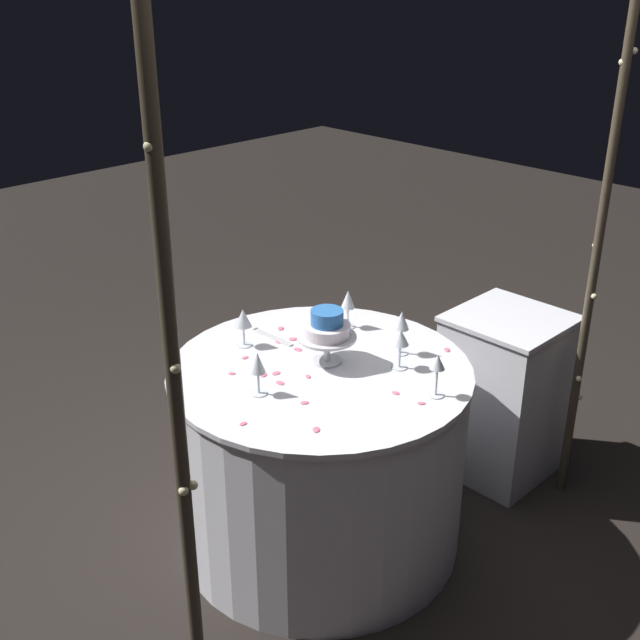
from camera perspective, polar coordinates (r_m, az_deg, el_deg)
ground_plane at (r=3.37m, az=0.00°, el=-15.11°), size 12.00×12.00×0.00m
decorative_arch at (r=2.36m, az=9.13°, el=5.65°), size 2.01×0.06×2.14m
main_table at (r=3.13m, az=0.00°, el=-9.67°), size 1.13×1.13×0.77m
side_table at (r=3.63m, az=12.91°, el=-5.22°), size 0.46×0.46×0.76m
tiered_cake at (r=2.91m, az=0.50°, el=-0.65°), size 0.22×0.22×0.21m
wine_glass_0 at (r=3.06m, az=-5.51°, el=0.04°), size 0.07×0.07×0.15m
wine_glass_1 at (r=3.20m, az=2.01°, el=1.37°), size 0.06×0.06×0.16m
wine_glass_2 at (r=2.89m, az=5.76°, el=-1.36°), size 0.06×0.06×0.16m
wine_glass_3 at (r=2.73m, az=8.39°, el=-3.24°), size 0.06×0.06×0.16m
wine_glass_4 at (r=3.00m, az=5.85°, el=-0.18°), size 0.06×0.06×0.17m
wine_glass_5 at (r=2.72m, az=-4.47°, el=-3.23°), size 0.06×0.06×0.16m
cake_knife at (r=3.20m, az=-4.17°, el=-0.89°), size 0.03×0.30×0.01m
rose_petal_0 at (r=2.83m, az=-2.87°, el=-4.50°), size 0.03×0.04×0.00m
rose_petal_1 at (r=2.89m, az=-4.07°, el=-3.91°), size 0.04×0.04×0.00m
rose_petal_2 at (r=2.90m, az=-3.16°, el=-3.80°), size 0.04×0.03×0.00m
rose_petal_3 at (r=2.71m, az=-1.11°, el=-5.92°), size 0.04×0.03×0.00m
rose_petal_4 at (r=2.87m, az=-0.86°, el=-4.05°), size 0.03×0.03×0.00m
rose_petal_5 at (r=3.10m, az=9.06°, el=-2.11°), size 0.04×0.04×0.00m
rose_petal_6 at (r=2.78m, az=5.41°, el=-5.20°), size 0.03×0.03×0.00m
rose_petal_7 at (r=2.91m, az=-6.32°, el=-3.81°), size 0.03×0.03×0.00m
rose_petal_8 at (r=3.14m, az=-1.96°, el=-1.36°), size 0.04×0.03×0.00m
rose_petal_9 at (r=3.14m, az=-1.97°, el=-1.36°), size 0.03×0.04×0.00m
rose_petal_10 at (r=3.06m, az=-1.59°, el=-2.12°), size 0.03×0.04×0.00m
rose_petal_11 at (r=3.23m, az=-2.82°, el=-0.61°), size 0.04×0.04×0.00m
rose_petal_12 at (r=2.57m, az=-0.28°, el=-7.83°), size 0.04×0.04×0.00m
rose_petal_13 at (r=3.01m, az=-5.38°, el=-2.69°), size 0.03×0.02×0.00m
rose_petal_14 at (r=2.61m, az=-5.51°, el=-7.37°), size 0.03×0.02×0.00m
rose_petal_15 at (r=3.14m, az=-2.84°, el=-1.41°), size 0.03×0.03×0.00m
rose_petal_16 at (r=2.73m, az=7.24°, el=-5.91°), size 0.03×0.03×0.00m
rose_petal_17 at (r=3.13m, az=-2.99°, el=-1.56°), size 0.03×0.04×0.00m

